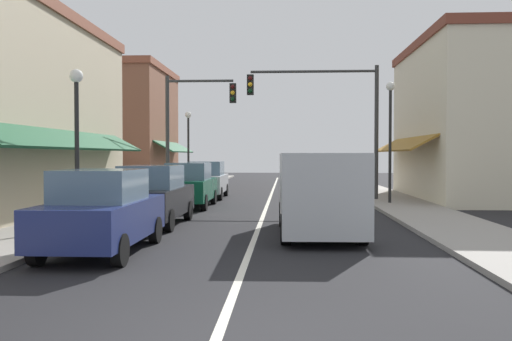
{
  "coord_description": "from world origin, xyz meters",
  "views": [
    {
      "loc": [
        0.78,
        -5.73,
        2.07
      ],
      "look_at": [
        -0.29,
        13.42,
        1.53
      ],
      "focal_mm": 38.0,
      "sensor_mm": 36.0,
      "label": 1
    }
  ],
  "objects_px": {
    "van_in_lane": "(318,191)",
    "traffic_signal_left_corner": "(190,118)",
    "parked_car_nearest_left": "(102,212)",
    "street_lamp_right_mid": "(390,123)",
    "street_lamp_left_far": "(188,137)",
    "parked_car_second_left": "(153,196)",
    "parked_car_far_left": "(207,180)",
    "parked_car_third_left": "(189,185)",
    "traffic_signal_mast_arm": "(332,108)",
    "street_lamp_left_near": "(77,121)"
  },
  "relations": [
    {
      "from": "van_in_lane",
      "to": "traffic_signal_left_corner",
      "type": "height_order",
      "value": "traffic_signal_left_corner"
    },
    {
      "from": "parked_car_nearest_left",
      "to": "traffic_signal_left_corner",
      "type": "distance_m",
      "value": 14.32
    },
    {
      "from": "street_lamp_right_mid",
      "to": "street_lamp_left_far",
      "type": "xyz_separation_m",
      "value": [
        -9.85,
        8.18,
        -0.3
      ]
    },
    {
      "from": "parked_car_second_left",
      "to": "parked_car_far_left",
      "type": "xyz_separation_m",
      "value": [
        0.1,
        10.17,
        0.0
      ]
    },
    {
      "from": "parked_car_third_left",
      "to": "traffic_signal_mast_arm",
      "type": "bearing_deg",
      "value": 27.42
    },
    {
      "from": "parked_car_nearest_left",
      "to": "street_lamp_right_mid",
      "type": "distance_m",
      "value": 14.18
    },
    {
      "from": "parked_car_second_left",
      "to": "street_lamp_left_near",
      "type": "xyz_separation_m",
      "value": [
        -1.68,
        -1.46,
        2.11
      ]
    },
    {
      "from": "parked_car_second_left",
      "to": "street_lamp_left_far",
      "type": "height_order",
      "value": "street_lamp_left_far"
    },
    {
      "from": "parked_car_second_left",
      "to": "van_in_lane",
      "type": "height_order",
      "value": "van_in_lane"
    },
    {
      "from": "parked_car_far_left",
      "to": "street_lamp_left_far",
      "type": "relative_size",
      "value": 0.9
    },
    {
      "from": "parked_car_second_left",
      "to": "street_lamp_right_mid",
      "type": "height_order",
      "value": "street_lamp_right_mid"
    },
    {
      "from": "parked_car_nearest_left",
      "to": "van_in_lane",
      "type": "distance_m",
      "value": 5.55
    },
    {
      "from": "parked_car_far_left",
      "to": "traffic_signal_mast_arm",
      "type": "distance_m",
      "value": 6.9
    },
    {
      "from": "parked_car_second_left",
      "to": "street_lamp_left_far",
      "type": "distance_m",
      "value": 15.22
    },
    {
      "from": "parked_car_second_left",
      "to": "street_lamp_left_near",
      "type": "distance_m",
      "value": 3.07
    },
    {
      "from": "parked_car_second_left",
      "to": "traffic_signal_left_corner",
      "type": "relative_size",
      "value": 0.71
    },
    {
      "from": "parked_car_third_left",
      "to": "street_lamp_left_near",
      "type": "height_order",
      "value": "street_lamp_left_near"
    },
    {
      "from": "street_lamp_left_near",
      "to": "parked_car_third_left",
      "type": "bearing_deg",
      "value": 75.8
    },
    {
      "from": "traffic_signal_left_corner",
      "to": "street_lamp_right_mid",
      "type": "bearing_deg",
      "value": -16.89
    },
    {
      "from": "street_lamp_right_mid",
      "to": "parked_car_far_left",
      "type": "bearing_deg",
      "value": 157.34
    },
    {
      "from": "van_in_lane",
      "to": "traffic_signal_mast_arm",
      "type": "relative_size",
      "value": 0.86
    },
    {
      "from": "street_lamp_left_near",
      "to": "street_lamp_right_mid",
      "type": "height_order",
      "value": "street_lamp_right_mid"
    },
    {
      "from": "parked_car_second_left",
      "to": "street_lamp_right_mid",
      "type": "bearing_deg",
      "value": 40.23
    },
    {
      "from": "parked_car_nearest_left",
      "to": "traffic_signal_mast_arm",
      "type": "height_order",
      "value": "traffic_signal_mast_arm"
    },
    {
      "from": "parked_car_far_left",
      "to": "street_lamp_left_far",
      "type": "distance_m",
      "value": 5.57
    },
    {
      "from": "parked_car_far_left",
      "to": "street_lamp_left_near",
      "type": "xyz_separation_m",
      "value": [
        -1.79,
        -11.63,
        2.11
      ]
    },
    {
      "from": "parked_car_second_left",
      "to": "traffic_signal_left_corner",
      "type": "bearing_deg",
      "value": 94.05
    },
    {
      "from": "parked_car_third_left",
      "to": "street_lamp_left_near",
      "type": "relative_size",
      "value": 0.94
    },
    {
      "from": "parked_car_far_left",
      "to": "traffic_signal_mast_arm",
      "type": "height_order",
      "value": "traffic_signal_mast_arm"
    },
    {
      "from": "street_lamp_left_near",
      "to": "street_lamp_left_far",
      "type": "bearing_deg",
      "value": 89.89
    },
    {
      "from": "street_lamp_left_far",
      "to": "traffic_signal_left_corner",
      "type": "bearing_deg",
      "value": -78.91
    },
    {
      "from": "street_lamp_right_mid",
      "to": "street_lamp_left_far",
      "type": "distance_m",
      "value": 12.8
    },
    {
      "from": "van_in_lane",
      "to": "street_lamp_right_mid",
      "type": "distance_m",
      "value": 9.35
    },
    {
      "from": "street_lamp_left_near",
      "to": "street_lamp_left_far",
      "type": "relative_size",
      "value": 0.96
    },
    {
      "from": "parked_car_nearest_left",
      "to": "street_lamp_left_far",
      "type": "xyz_separation_m",
      "value": [
        -1.71,
        19.52,
        2.21
      ]
    },
    {
      "from": "traffic_signal_mast_arm",
      "to": "traffic_signal_left_corner",
      "type": "xyz_separation_m",
      "value": [
        -6.54,
        0.81,
        -0.35
      ]
    },
    {
      "from": "parked_car_far_left",
      "to": "traffic_signal_left_corner",
      "type": "height_order",
      "value": "traffic_signal_left_corner"
    },
    {
      "from": "parked_car_second_left",
      "to": "parked_car_third_left",
      "type": "relative_size",
      "value": 1.0
    },
    {
      "from": "van_in_lane",
      "to": "parked_car_nearest_left",
      "type": "bearing_deg",
      "value": -149.39
    },
    {
      "from": "traffic_signal_mast_arm",
      "to": "street_lamp_right_mid",
      "type": "xyz_separation_m",
      "value": [
        2.23,
        -1.85,
        -0.79
      ]
    },
    {
      "from": "traffic_signal_mast_arm",
      "to": "street_lamp_left_far",
      "type": "relative_size",
      "value": 1.33
    },
    {
      "from": "street_lamp_left_far",
      "to": "parked_car_far_left",
      "type": "bearing_deg",
      "value": -69.89
    },
    {
      "from": "parked_car_nearest_left",
      "to": "van_in_lane",
      "type": "relative_size",
      "value": 0.79
    },
    {
      "from": "parked_car_second_left",
      "to": "van_in_lane",
      "type": "xyz_separation_m",
      "value": [
        4.77,
        -1.62,
        0.27
      ]
    },
    {
      "from": "traffic_signal_mast_arm",
      "to": "parked_car_nearest_left",
      "type": "bearing_deg",
      "value": -114.12
    },
    {
      "from": "van_in_lane",
      "to": "traffic_signal_left_corner",
      "type": "bearing_deg",
      "value": 114.47
    },
    {
      "from": "parked_car_far_left",
      "to": "van_in_lane",
      "type": "distance_m",
      "value": 12.68
    },
    {
      "from": "parked_car_nearest_left",
      "to": "parked_car_far_left",
      "type": "distance_m",
      "value": 14.72
    },
    {
      "from": "parked_car_third_left",
      "to": "van_in_lane",
      "type": "relative_size",
      "value": 0.79
    },
    {
      "from": "parked_car_third_left",
      "to": "street_lamp_right_mid",
      "type": "bearing_deg",
      "value": 8.4
    }
  ]
}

